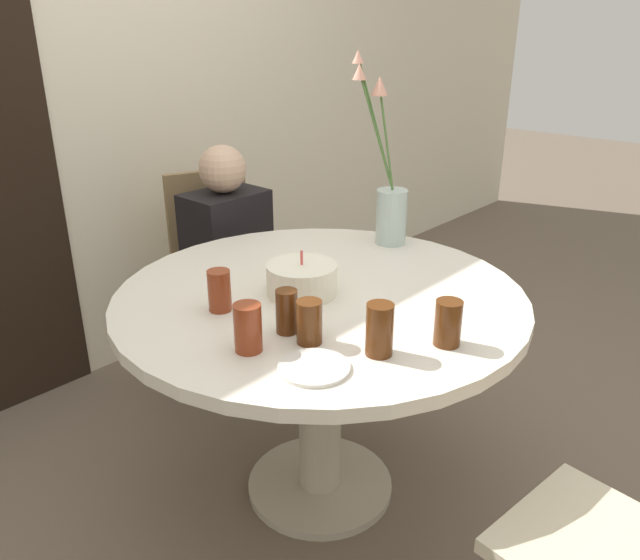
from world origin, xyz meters
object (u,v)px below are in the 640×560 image
(drink_glass_0, at_px, (287,311))
(drink_glass_1, at_px, (448,323))
(person_boy, at_px, (229,275))
(drink_glass_2, at_px, (248,328))
(drink_glass_3, at_px, (380,330))
(chair_right_flank, at_px, (217,260))
(drink_glass_4, at_px, (219,291))
(birthday_cake, at_px, (302,279))
(flower_vase, at_px, (388,196))
(drink_glass_5, at_px, (309,322))
(side_plate, at_px, (314,367))

(drink_glass_0, bearing_deg, drink_glass_1, -57.37)
(drink_glass_1, distance_m, person_boy, 1.39)
(drink_glass_2, bearing_deg, drink_glass_3, -51.26)
(chair_right_flank, bearing_deg, drink_glass_3, -91.88)
(drink_glass_4, distance_m, person_boy, 0.98)
(drink_glass_2, bearing_deg, chair_right_flank, 54.83)
(birthday_cake, xyz_separation_m, drink_glass_4, (-0.25, 0.09, 0.01))
(flower_vase, bearing_deg, drink_glass_5, -157.38)
(drink_glass_0, relative_size, person_boy, 0.11)
(drink_glass_5, height_order, person_boy, person_boy)
(flower_vase, height_order, drink_glass_0, flower_vase)
(drink_glass_1, relative_size, drink_glass_2, 0.96)
(drink_glass_1, bearing_deg, flower_vase, 47.45)
(side_plate, relative_size, drink_glass_1, 1.45)
(drink_glass_0, bearing_deg, birthday_cake, 34.60)
(chair_right_flank, relative_size, birthday_cake, 4.22)
(birthday_cake, relative_size, side_plate, 1.22)
(drink_glass_5, bearing_deg, drink_glass_4, 94.96)
(chair_right_flank, height_order, drink_glass_5, chair_right_flank)
(drink_glass_5, bearing_deg, drink_glass_2, 147.40)
(drink_glass_1, distance_m, drink_glass_4, 0.66)
(drink_glass_0, height_order, drink_glass_2, drink_glass_2)
(drink_glass_4, height_order, drink_glass_5, drink_glass_4)
(drink_glass_0, distance_m, person_boy, 1.15)
(drink_glass_3, xyz_separation_m, drink_glass_4, (-0.10, 0.50, -0.01))
(chair_right_flank, xyz_separation_m, person_boy, (-0.06, -0.15, -0.02))
(drink_glass_1, distance_m, drink_glass_2, 0.52)
(drink_glass_0, relative_size, drink_glass_1, 1.00)
(person_boy, bearing_deg, drink_glass_5, -119.26)
(drink_glass_2, distance_m, drink_glass_3, 0.33)
(drink_glass_1, height_order, person_boy, person_boy)
(drink_glass_2, bearing_deg, drink_glass_4, 66.17)
(chair_right_flank, bearing_deg, side_plate, -98.97)
(flower_vase, distance_m, person_boy, 0.86)
(drink_glass_4, bearing_deg, side_plate, -98.61)
(chair_right_flank, bearing_deg, flower_vase, -59.09)
(chair_right_flank, xyz_separation_m, drink_glass_0, (-0.63, -1.09, 0.31))
(drink_glass_1, bearing_deg, drink_glass_0, 122.63)
(flower_vase, distance_m, drink_glass_3, 0.88)
(flower_vase, height_order, drink_glass_3, flower_vase)
(drink_glass_0, xyz_separation_m, drink_glass_5, (-0.00, -0.09, -0.00))
(birthday_cake, height_order, drink_glass_3, birthday_cake)
(drink_glass_1, xyz_separation_m, drink_glass_3, (-0.16, 0.10, 0.01))
(chair_right_flank, distance_m, drink_glass_1, 1.54)
(flower_vase, bearing_deg, drink_glass_0, -162.86)
(drink_glass_1, xyz_separation_m, person_boy, (0.34, 1.31, -0.32))
(drink_glass_1, bearing_deg, person_boy, 75.27)
(drink_glass_2, bearing_deg, drink_glass_5, -32.60)
(chair_right_flank, xyz_separation_m, birthday_cake, (-0.41, -0.94, 0.29))
(person_boy, bearing_deg, drink_glass_4, -130.89)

